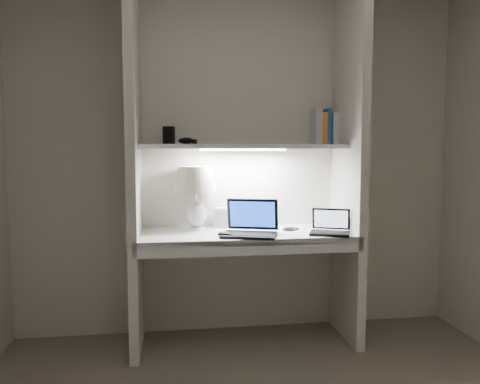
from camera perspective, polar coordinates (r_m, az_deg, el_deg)
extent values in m
cube|color=beige|center=(3.41, -0.09, 3.87)|extent=(3.20, 0.01, 2.50)
cube|color=beige|center=(3.11, -12.81, 3.61)|extent=(0.06, 0.55, 2.50)
cube|color=beige|center=(3.33, 13.16, 3.70)|extent=(0.06, 0.55, 2.50)
cube|color=white|center=(3.19, 0.62, -5.26)|extent=(1.40, 0.55, 0.04)
cube|color=silver|center=(2.94, 1.40, -6.74)|extent=(1.46, 0.03, 0.10)
cube|color=silver|center=(3.23, 0.37, 5.57)|extent=(1.40, 0.36, 0.03)
cube|color=white|center=(3.23, 0.37, 5.18)|extent=(0.60, 0.04, 0.02)
cylinder|color=white|center=(3.30, -5.40, -4.42)|extent=(0.11, 0.11, 0.02)
ellipsoid|color=white|center=(3.28, -5.42, -2.68)|extent=(0.15, 0.15, 0.19)
cylinder|color=white|center=(3.27, -5.43, -0.75)|extent=(0.02, 0.02, 0.08)
sphere|color=#FFD899|center=(3.26, -5.45, 0.66)|extent=(0.04, 0.04, 0.04)
cube|color=black|center=(3.03, 1.14, -5.26)|extent=(0.40, 0.33, 0.02)
cube|color=black|center=(3.03, 1.14, -5.08)|extent=(0.33, 0.25, 0.00)
cube|color=black|center=(3.15, 1.54, -2.72)|extent=(0.35, 0.17, 0.22)
cube|color=blue|center=(3.15, 1.52, -2.74)|extent=(0.30, 0.14, 0.18)
cube|color=black|center=(3.14, 10.88, -4.97)|extent=(0.30, 0.26, 0.02)
cube|color=black|center=(3.14, 10.88, -4.80)|extent=(0.25, 0.20, 0.00)
cube|color=black|center=(3.24, 11.03, -3.23)|extent=(0.25, 0.15, 0.15)
cube|color=silver|center=(3.23, 11.03, -3.24)|extent=(0.22, 0.12, 0.12)
cube|color=silver|center=(3.35, -2.30, -3.16)|extent=(0.12, 0.10, 0.14)
ellipsoid|color=black|center=(3.00, -1.85, -5.19)|extent=(0.12, 0.09, 0.04)
torus|color=black|center=(3.30, 6.29, -4.48)|extent=(0.14, 0.14, 0.01)
cube|color=#F0FA34|center=(3.07, -11.07, -5.38)|extent=(0.09, 0.09, 0.00)
cube|color=white|center=(3.54, 12.36, 7.51)|extent=(0.04, 0.17, 0.23)
cube|color=#253997|center=(3.53, 11.86, 7.76)|extent=(0.05, 0.17, 0.26)
cube|color=silver|center=(3.51, 11.20, 7.55)|extent=(0.05, 0.17, 0.23)
cube|color=#2559A3|center=(3.49, 10.40, 7.80)|extent=(0.03, 0.17, 0.26)
cube|color=orange|center=(3.48, 9.88, 7.59)|extent=(0.04, 0.17, 0.23)
cube|color=#B0B1B5|center=(3.47, 9.21, 7.84)|extent=(0.05, 0.17, 0.26)
cube|color=black|center=(3.26, -8.66, 6.84)|extent=(0.08, 0.07, 0.12)
ellipsoid|color=black|center=(3.25, -6.59, 6.22)|extent=(0.12, 0.09, 0.05)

